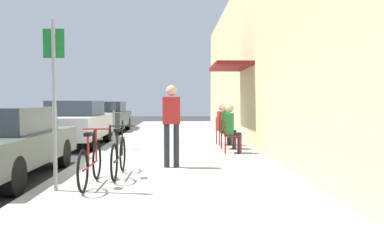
{
  "coord_description": "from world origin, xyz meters",
  "views": [
    {
      "loc": [
        2.28,
        -9.02,
        1.5
      ],
      "look_at": [
        2.74,
        4.06,
        0.87
      ],
      "focal_mm": 37.68,
      "sensor_mm": 36.0,
      "label": 1
    }
  ],
  "objects_px": {
    "bicycle_1": "(90,163)",
    "seated_patron_0": "(232,127)",
    "cafe_chair_0": "(230,134)",
    "seated_patron_1": "(227,125)",
    "seated_patron_2": "(223,123)",
    "bicycle_0": "(119,156)",
    "parking_meter": "(114,122)",
    "cafe_chair_1": "(225,131)",
    "parked_car_0": "(0,142)",
    "pedestrian_standing": "(171,119)",
    "parked_car_2": "(108,116)",
    "parked_car_1": "(76,123)",
    "street_sign": "(54,92)",
    "cafe_chair_2": "(221,129)"
  },
  "relations": [
    {
      "from": "cafe_chair_0",
      "to": "cafe_chair_1",
      "type": "distance_m",
      "value": 0.94
    },
    {
      "from": "parked_car_0",
      "to": "bicycle_1",
      "type": "xyz_separation_m",
      "value": [
        1.95,
        -1.18,
        -0.23
      ]
    },
    {
      "from": "parked_car_0",
      "to": "cafe_chair_1",
      "type": "relative_size",
      "value": 5.06
    },
    {
      "from": "parked_car_2",
      "to": "cafe_chair_2",
      "type": "relative_size",
      "value": 5.06
    },
    {
      "from": "parking_meter",
      "to": "cafe_chair_1",
      "type": "relative_size",
      "value": 1.52
    },
    {
      "from": "parked_car_1",
      "to": "cafe_chair_2",
      "type": "bearing_deg",
      "value": -10.85
    },
    {
      "from": "street_sign",
      "to": "pedestrian_standing",
      "type": "xyz_separation_m",
      "value": [
        1.75,
        2.11,
        -0.52
      ]
    },
    {
      "from": "parking_meter",
      "to": "cafe_chair_0",
      "type": "relative_size",
      "value": 1.52
    },
    {
      "from": "cafe_chair_0",
      "to": "cafe_chair_1",
      "type": "relative_size",
      "value": 1.0
    },
    {
      "from": "bicycle_0",
      "to": "seated_patron_2",
      "type": "relative_size",
      "value": 1.33
    },
    {
      "from": "bicycle_1",
      "to": "cafe_chair_0",
      "type": "distance_m",
      "value": 4.86
    },
    {
      "from": "bicycle_1",
      "to": "seated_patron_2",
      "type": "xyz_separation_m",
      "value": [
        2.85,
        5.95,
        0.34
      ]
    },
    {
      "from": "seated_patron_2",
      "to": "pedestrian_standing",
      "type": "bearing_deg",
      "value": -110.29
    },
    {
      "from": "cafe_chair_1",
      "to": "parked_car_0",
      "type": "bearing_deg",
      "value": -141.73
    },
    {
      "from": "bicycle_1",
      "to": "parking_meter",
      "type": "bearing_deg",
      "value": 94.65
    },
    {
      "from": "cafe_chair_0",
      "to": "seated_patron_0",
      "type": "height_order",
      "value": "seated_patron_0"
    },
    {
      "from": "parked_car_2",
      "to": "cafe_chair_1",
      "type": "xyz_separation_m",
      "value": [
        4.75,
        -8.03,
        -0.13
      ]
    },
    {
      "from": "parking_meter",
      "to": "parked_car_0",
      "type": "bearing_deg",
      "value": -112.24
    },
    {
      "from": "seated_patron_1",
      "to": "seated_patron_0",
      "type": "bearing_deg",
      "value": -89.99
    },
    {
      "from": "bicycle_1",
      "to": "seated_patron_0",
      "type": "relative_size",
      "value": 1.33
    },
    {
      "from": "seated_patron_1",
      "to": "seated_patron_2",
      "type": "bearing_deg",
      "value": 89.99
    },
    {
      "from": "bicycle_0",
      "to": "seated_patron_2",
      "type": "distance_m",
      "value": 5.72
    },
    {
      "from": "bicycle_1",
      "to": "seated_patron_1",
      "type": "xyz_separation_m",
      "value": [
        2.85,
        4.92,
        0.34
      ]
    },
    {
      "from": "parking_meter",
      "to": "bicycle_0",
      "type": "relative_size",
      "value": 0.77
    },
    {
      "from": "parked_car_1",
      "to": "bicycle_0",
      "type": "distance_m",
      "value": 6.46
    },
    {
      "from": "street_sign",
      "to": "cafe_chair_0",
      "type": "relative_size",
      "value": 2.99
    },
    {
      "from": "parked_car_1",
      "to": "street_sign",
      "type": "bearing_deg",
      "value": -78.27
    },
    {
      "from": "parked_car_0",
      "to": "cafe_chair_1",
      "type": "bearing_deg",
      "value": 38.27
    },
    {
      "from": "parked_car_1",
      "to": "cafe_chair_0",
      "type": "distance_m",
      "value": 5.55
    },
    {
      "from": "parking_meter",
      "to": "bicycle_1",
      "type": "relative_size",
      "value": 0.77
    },
    {
      "from": "cafe_chair_0",
      "to": "seated_patron_1",
      "type": "distance_m",
      "value": 0.96
    },
    {
      "from": "parked_car_0",
      "to": "street_sign",
      "type": "height_order",
      "value": "street_sign"
    },
    {
      "from": "seated_patron_0",
      "to": "pedestrian_standing",
      "type": "xyz_separation_m",
      "value": [
        -1.56,
        -2.23,
        0.3
      ]
    },
    {
      "from": "parked_car_2",
      "to": "seated_patron_1",
      "type": "bearing_deg",
      "value": -59.11
    },
    {
      "from": "parked_car_1",
      "to": "seated_patron_0",
      "type": "relative_size",
      "value": 3.41
    },
    {
      "from": "parked_car_2",
      "to": "seated_patron_2",
      "type": "height_order",
      "value": "parked_car_2"
    },
    {
      "from": "bicycle_0",
      "to": "seated_patron_1",
      "type": "relative_size",
      "value": 1.33
    },
    {
      "from": "parking_meter",
      "to": "cafe_chair_2",
      "type": "height_order",
      "value": "parking_meter"
    },
    {
      "from": "seated_patron_0",
      "to": "bicycle_0",
      "type": "bearing_deg",
      "value": -128.61
    },
    {
      "from": "parked_car_0",
      "to": "bicycle_0",
      "type": "distance_m",
      "value": 2.33
    },
    {
      "from": "street_sign",
      "to": "parked_car_2",
      "type": "bearing_deg",
      "value": 96.43
    },
    {
      "from": "cafe_chair_0",
      "to": "cafe_chair_2",
      "type": "distance_m",
      "value": 1.97
    },
    {
      "from": "seated_patron_0",
      "to": "seated_patron_2",
      "type": "relative_size",
      "value": 1.0
    },
    {
      "from": "parked_car_2",
      "to": "parked_car_1",
      "type": "bearing_deg",
      "value": -90.0
    },
    {
      "from": "parked_car_0",
      "to": "parked_car_1",
      "type": "distance_m",
      "value": 5.68
    },
    {
      "from": "cafe_chair_1",
      "to": "pedestrian_standing",
      "type": "distance_m",
      "value": 3.55
    },
    {
      "from": "parking_meter",
      "to": "seated_patron_1",
      "type": "distance_m",
      "value": 3.26
    },
    {
      "from": "parking_meter",
      "to": "seated_patron_1",
      "type": "height_order",
      "value": "parking_meter"
    },
    {
      "from": "parking_meter",
      "to": "cafe_chair_1",
      "type": "xyz_separation_m",
      "value": [
        3.2,
        -0.05,
        -0.26
      ]
    },
    {
      "from": "parked_car_1",
      "to": "parking_meter",
      "type": "bearing_deg",
      "value": -50.61
    }
  ]
}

